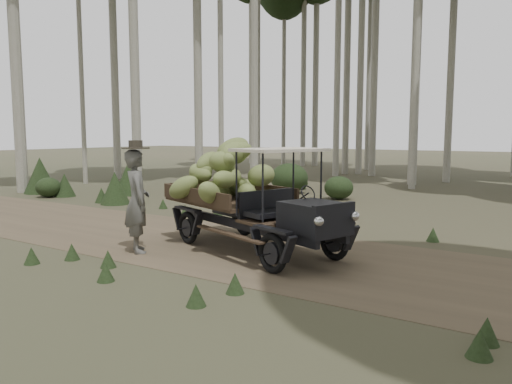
# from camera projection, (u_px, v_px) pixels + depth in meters

# --- Properties ---
(ground) EXTENTS (120.00, 120.00, 0.00)m
(ground) POSITION_uv_depth(u_px,v_px,m) (250.00, 250.00, 9.61)
(ground) COLOR #473D2B
(ground) RESTS_ON ground
(dirt_track) EXTENTS (70.00, 4.00, 0.01)m
(dirt_track) POSITION_uv_depth(u_px,v_px,m) (250.00, 250.00, 9.61)
(dirt_track) COLOR brown
(dirt_track) RESTS_ON ground
(banana_truck) EXTENTS (4.51, 2.79, 2.25)m
(banana_truck) POSITION_uv_depth(u_px,v_px,m) (239.00, 184.00, 9.79)
(banana_truck) COLOR black
(banana_truck) RESTS_ON ground
(farmer) EXTENTS (0.85, 0.79, 2.11)m
(farmer) POSITION_uv_depth(u_px,v_px,m) (137.00, 200.00, 9.36)
(farmer) COLOR #53514C
(farmer) RESTS_ON ground
(undergrowth) EXTENTS (23.70, 22.47, 1.35)m
(undergrowth) POSITION_uv_depth(u_px,v_px,m) (189.00, 211.00, 11.00)
(undergrowth) COLOR #233319
(undergrowth) RESTS_ON ground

